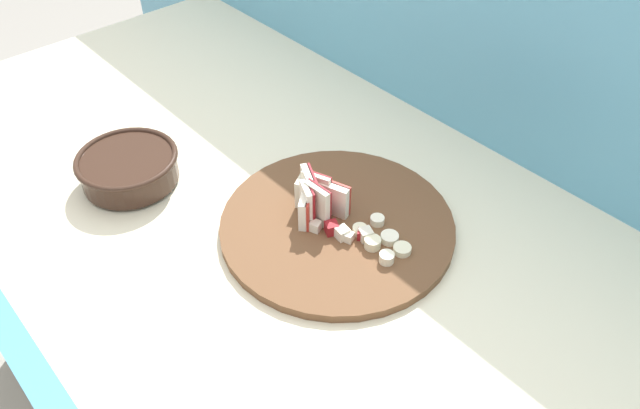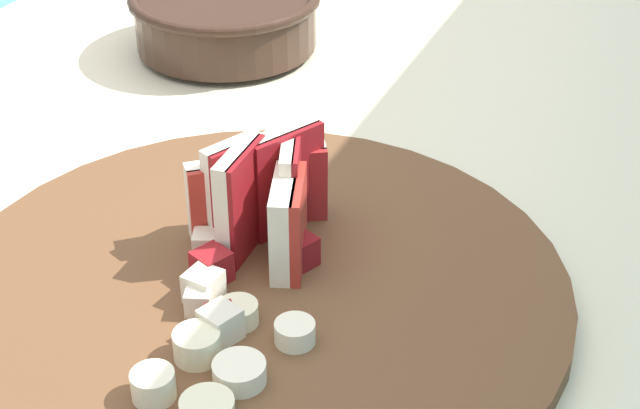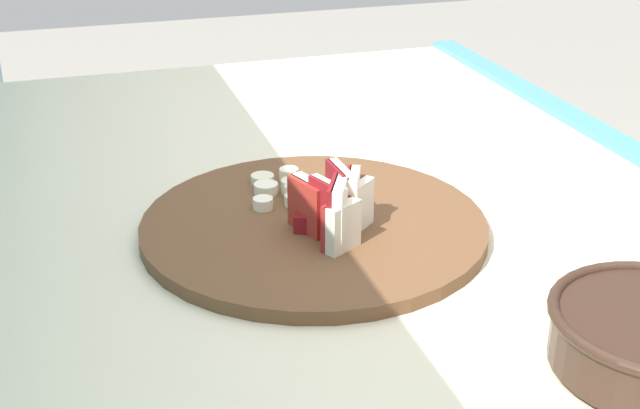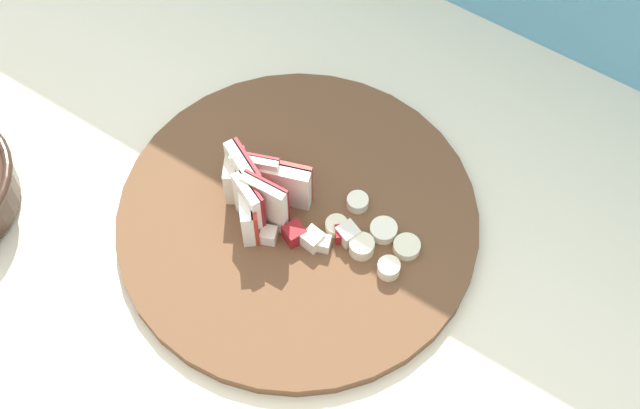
% 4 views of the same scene
% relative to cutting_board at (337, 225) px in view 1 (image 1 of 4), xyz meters
% --- Properties ---
extents(tiled_countertop, '(1.56, 0.83, 0.88)m').
position_rel_cutting_board_xyz_m(tiled_countertop, '(-0.11, -0.07, -0.44)').
color(tiled_countertop, beige).
rests_on(tiled_countertop, ground).
extents(tile_backsplash, '(2.40, 0.04, 1.36)m').
position_rel_cutting_board_xyz_m(tile_backsplash, '(-0.11, 0.37, -0.20)').
color(tile_backsplash, '#5BA3C1').
rests_on(tile_backsplash, ground).
extents(cutting_board, '(0.37, 0.37, 0.01)m').
position_rel_cutting_board_xyz_m(cutting_board, '(0.00, 0.00, 0.00)').
color(cutting_board, brown).
rests_on(cutting_board, tiled_countertop).
extents(apple_wedge_fan, '(0.09, 0.09, 0.07)m').
position_rel_cutting_board_xyz_m(apple_wedge_fan, '(-0.04, -0.01, 0.04)').
color(apple_wedge_fan, '#A32323').
rests_on(apple_wedge_fan, cutting_board).
extents(apple_dice_pile, '(0.10, 0.08, 0.02)m').
position_rel_cutting_board_xyz_m(apple_dice_pile, '(0.02, -0.01, 0.02)').
color(apple_dice_pile, '#EFE5CC').
rests_on(apple_dice_pile, cutting_board).
extents(banana_slice_rows, '(0.09, 0.07, 0.02)m').
position_rel_cutting_board_xyz_m(banana_slice_rows, '(0.08, 0.02, 0.01)').
color(banana_slice_rows, beige).
rests_on(banana_slice_rows, cutting_board).
extents(ceramic_bowl, '(0.17, 0.17, 0.06)m').
position_rel_cutting_board_xyz_m(ceramic_bowl, '(-0.32, -0.18, 0.02)').
color(ceramic_bowl, '#382319').
rests_on(ceramic_bowl, tiled_countertop).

